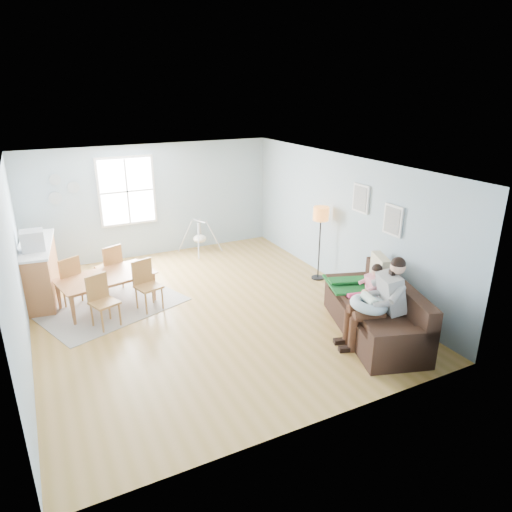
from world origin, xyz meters
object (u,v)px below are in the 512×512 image
storage_cube (380,306)px  counter (39,270)px  chair_sw (101,297)px  monitor (32,240)px  sofa (378,316)px  chair_nw (68,277)px  father (380,299)px  chair_se (146,281)px  baby_swing (200,238)px  floor_lamp (321,220)px  dining_table (108,291)px  toddler (370,285)px  chair_ne (111,264)px

storage_cube → counter: bearing=145.4°
chair_sw → monitor: size_ratio=2.32×
sofa → chair_nw: bearing=141.8°
father → monitor: bearing=139.7°
chair_se → father: bearing=-44.9°
sofa → baby_swing: bearing=103.6°
chair_sw → floor_lamp: bearing=0.6°
dining_table → monitor: monitor is taller
toddler → chair_se: size_ratio=0.98×
sofa → chair_se: sofa is taller
counter → monitor: size_ratio=5.10×
father → baby_swing: size_ratio=1.43×
floor_lamp → monitor: size_ratio=4.02×
chair_se → monitor: bearing=149.3°
chair_ne → monitor: bearing=-175.8°
dining_table → baby_swing: (2.61, 2.08, 0.07)m
storage_cube → chair_se: size_ratio=0.48×
father → chair_sw: (-3.84, 2.66, -0.28)m
floor_lamp → dining_table: 4.49m
chair_nw → monitor: 0.92m
sofa → chair_nw: chair_nw is taller
monitor → sofa: bearing=-36.9°
sofa → monitor: (-5.00, 3.76, 0.96)m
monitor → father: bearing=-40.3°
chair_nw → counter: 0.75m
father → baby_swing: bearing=100.5°
dining_table → monitor: size_ratio=4.31×
storage_cube → counter: 6.56m
baby_swing → toddler: bearing=-75.9°
chair_sw → monitor: monitor is taller
chair_nw → chair_ne: (0.84, 0.31, 0.00)m
chair_sw → monitor: bearing=123.9°
storage_cube → chair_ne: chair_ne is taller
toddler → chair_nw: (-4.49, 3.30, -0.25)m
storage_cube → dining_table: bearing=147.7°
father → storage_cube: 1.11m
father → chair_nw: bearing=138.1°
counter → chair_sw: bearing=-63.0°
dining_table → chair_ne: 0.80m
counter → baby_swing: size_ratio=1.94×
floor_lamp → counter: size_ratio=0.79×
sofa → chair_sw: sofa is taller
dining_table → chair_se: 0.80m
dining_table → chair_sw: bearing=-118.4°
father → monitor: (-4.76, 4.03, 0.49)m
dining_table → baby_swing: 3.34m
toddler → counter: bearing=141.9°
dining_table → toddler: bearing=-49.3°
sofa → father: bearing=-131.8°
chair_nw → floor_lamp: bearing=-12.7°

